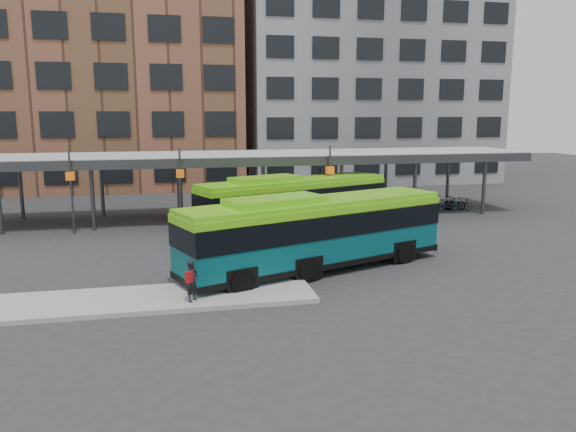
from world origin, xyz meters
name	(u,v)px	position (x,y,z in m)	size (l,w,h in m)	color
ground	(259,272)	(0.00, 0.00, 0.00)	(120.00, 120.00, 0.00)	#28282B
boarding_island	(122,301)	(-5.50, -3.00, 0.09)	(14.00, 3.00, 0.18)	gray
canopy	(225,158)	(-0.06, 12.87, 3.91)	(40.00, 6.53, 4.80)	#999B9E
building_brick	(93,65)	(-10.00, 32.00, 11.00)	(26.00, 14.00, 22.00)	brown
building_grey	(364,79)	(16.00, 32.00, 10.00)	(24.00, 14.00, 20.00)	slate
bus_front	(315,231)	(2.41, -0.30, 1.77)	(12.45, 6.78, 3.40)	#074A50
bus_rear	(294,201)	(3.40, 8.25, 1.69)	(11.89, 6.64, 3.25)	#074A50
pedestrian	(192,281)	(-3.01, -3.81, 0.94)	(0.61, 0.65, 1.50)	black
bike_rack	(427,205)	(13.76, 12.17, 0.48)	(7.05, 1.20, 1.06)	slate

